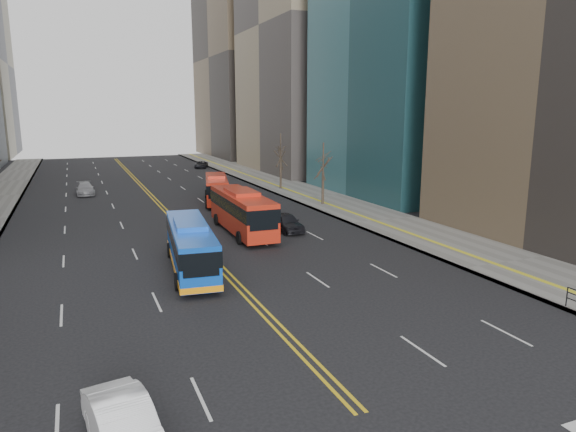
% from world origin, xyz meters
% --- Properties ---
extents(sidewalk_right, '(7.00, 130.00, 0.15)m').
position_xyz_m(sidewalk_right, '(17.50, 45.00, 0.07)').
color(sidewalk_right, slate).
rests_on(sidewalk_right, ground).
extents(centerline, '(0.55, 100.00, 0.01)m').
position_xyz_m(centerline, '(0.00, 55.00, 0.01)').
color(centerline, gold).
rests_on(centerline, ground).
extents(office_towers, '(83.00, 134.00, 58.00)m').
position_xyz_m(office_towers, '(0.12, 68.51, 23.92)').
color(office_towers, gray).
rests_on(office_towers, ground).
extents(street_trees, '(35.20, 47.20, 7.60)m').
position_xyz_m(street_trees, '(-7.18, 34.55, 4.87)').
color(street_trees, '#32291E').
rests_on(street_trees, ground).
extents(blue_bus, '(3.49, 10.99, 3.18)m').
position_xyz_m(blue_bus, '(-1.83, 22.68, 1.66)').
color(blue_bus, blue).
rests_on(blue_bus, ground).
extents(red_bus_near, '(3.01, 11.25, 3.55)m').
position_xyz_m(red_bus_near, '(4.24, 31.23, 1.98)').
color(red_bus_near, red).
rests_on(red_bus_near, ground).
extents(red_bus_far, '(4.48, 10.02, 3.13)m').
position_xyz_m(red_bus_far, '(5.95, 45.67, 1.75)').
color(red_bus_far, red).
rests_on(red_bus_far, ground).
extents(car_white, '(2.36, 4.83, 1.52)m').
position_xyz_m(car_white, '(-7.39, 6.12, 0.76)').
color(car_white, white).
rests_on(car_white, ground).
extents(car_dark_mid, '(1.86, 4.45, 1.51)m').
position_xyz_m(car_dark_mid, '(7.82, 30.36, 0.75)').
color(car_dark_mid, black).
rests_on(car_dark_mid, ground).
extents(car_silver, '(2.13, 4.97, 1.43)m').
position_xyz_m(car_silver, '(-7.15, 57.14, 0.71)').
color(car_silver, gray).
rests_on(car_silver, ground).
extents(car_dark_far, '(3.37, 4.65, 1.18)m').
position_xyz_m(car_dark_far, '(12.50, 80.79, 0.59)').
color(car_dark_far, black).
rests_on(car_dark_far, ground).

